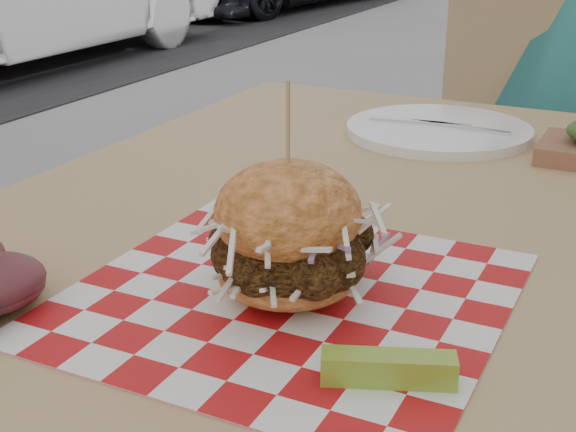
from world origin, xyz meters
name	(u,v)px	position (x,y,z in m)	size (l,w,h in m)	color
patio_table	(338,284)	(0.30, 0.09, 0.67)	(0.80, 1.20, 0.75)	tan
patio_chair	(526,154)	(0.33, 1.10, 0.55)	(0.53, 0.53, 0.95)	tan
paper_liner	(288,296)	(0.33, -0.10, 0.75)	(0.36, 0.36, 0.00)	#B71215
sandwich	(288,239)	(0.33, -0.10, 0.80)	(0.16, 0.16, 0.19)	orange
pickle_spear	(388,368)	(0.45, -0.19, 0.76)	(0.10, 0.02, 0.02)	#8EA32F
place_setting	(439,130)	(0.30, 0.46, 0.76)	(0.27, 0.27, 0.02)	white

